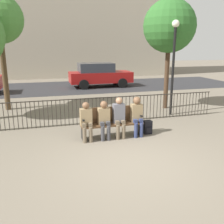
# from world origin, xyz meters

# --- Properties ---
(ground_plane) EXTENTS (80.00, 80.00, 0.00)m
(ground_plane) POSITION_xyz_m (0.00, 0.00, 0.00)
(ground_plane) COLOR #706656
(park_bench) EXTENTS (1.89, 0.45, 0.92)m
(park_bench) POSITION_xyz_m (0.00, 1.92, 0.50)
(park_bench) COLOR #4C331E
(park_bench) RESTS_ON ground
(seated_person_0) EXTENTS (0.34, 0.39, 1.16)m
(seated_person_0) POSITION_xyz_m (-0.79, 1.79, 0.65)
(seated_person_0) COLOR brown
(seated_person_0) RESTS_ON ground
(seated_person_1) EXTENTS (0.34, 0.39, 1.16)m
(seated_person_1) POSITION_xyz_m (-0.25, 1.79, 0.65)
(seated_person_1) COLOR #3D3D42
(seated_person_1) RESTS_ON ground
(seated_person_2) EXTENTS (0.34, 0.39, 1.24)m
(seated_person_2) POSITION_xyz_m (0.21, 1.80, 0.69)
(seated_person_2) COLOR brown
(seated_person_2) RESTS_ON ground
(seated_person_3) EXTENTS (0.34, 0.39, 1.23)m
(seated_person_3) POSITION_xyz_m (0.78, 1.80, 0.70)
(seated_person_3) COLOR navy
(seated_person_3) RESTS_ON ground
(backpack) EXTENTS (0.26, 0.25, 0.43)m
(backpack) POSITION_xyz_m (1.18, 1.87, 0.21)
(backpack) COLOR black
(backpack) RESTS_ON ground
(fence_railing) EXTENTS (9.01, 0.03, 0.95)m
(fence_railing) POSITION_xyz_m (-0.02, 3.38, 0.56)
(fence_railing) COLOR #2D2823
(fence_railing) RESTS_ON ground
(tree_2) EXTENTS (2.20, 2.20, 4.63)m
(tree_2) POSITION_xyz_m (3.32, 4.85, 3.50)
(tree_2) COLOR #422D1E
(tree_2) RESTS_ON ground
(lamp_post) EXTENTS (0.28, 0.28, 3.66)m
(lamp_post) POSITION_xyz_m (3.00, 3.76, 2.42)
(lamp_post) COLOR black
(lamp_post) RESTS_ON ground
(street_surface) EXTENTS (24.00, 6.00, 0.01)m
(street_surface) POSITION_xyz_m (0.00, 12.00, 0.00)
(street_surface) COLOR #2B2B2D
(street_surface) RESTS_ON ground
(parked_car_1) EXTENTS (4.20, 1.94, 1.62)m
(parked_car_1) POSITION_xyz_m (1.80, 11.63, 0.84)
(parked_car_1) COLOR maroon
(parked_car_1) RESTS_ON ground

